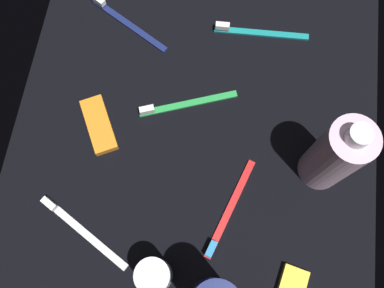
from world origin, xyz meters
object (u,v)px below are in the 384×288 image
Objects in this scene: toothbrush_green at (182,104)px; toothbrush_teal at (256,32)px; toothbrush_red at (228,214)px; snack_bar_orange at (99,125)px; deodorant_stick at (154,276)px; toothbrush_navy at (125,21)px; toothbrush_white at (79,228)px; bodywash_bottle at (335,155)px.

toothbrush_green and toothbrush_teal have the same top height.
toothbrush_green and toothbrush_red have the same top height.
toothbrush_teal is 34.22cm from snack_bar_orange.
toothbrush_teal is (46.31, -11.26, -4.06)cm from deodorant_stick.
toothbrush_navy is 21.57cm from snack_bar_orange.
toothbrush_navy is at bearing 92.74° from toothbrush_teal.
toothbrush_green is at bearing -94.72° from snack_bar_orange.
toothbrush_teal reaches higher than snack_bar_orange.
toothbrush_white is 24.54cm from toothbrush_red.
deodorant_stick is at bearing -162.92° from toothbrush_navy.
deodorant_stick is 47.83cm from toothbrush_teal.
toothbrush_red is at bearing -76.22° from toothbrush_white.
toothbrush_green is 21.02cm from toothbrush_red.
bodywash_bottle is 46.09cm from toothbrush_navy.
deodorant_stick reaches higher than toothbrush_green.
toothbrush_navy is at bearing 0.06° from toothbrush_white.
toothbrush_navy is at bearing 17.08° from deodorant_stick.
bodywash_bottle is 39.83cm from snack_bar_orange.
toothbrush_red is (5.84, -23.83, 0.00)cm from toothbrush_white.
toothbrush_white is at bearing 103.78° from toothbrush_red.
toothbrush_red reaches higher than snack_bar_orange.
toothbrush_teal is at bearing -87.26° from toothbrush_navy.
toothbrush_white is 0.94× the size of toothbrush_green.
toothbrush_white and toothbrush_red have the same top height.
deodorant_stick is at bearing -179.33° from toothbrush_green.
toothbrush_white and toothbrush_navy have the same top height.
toothbrush_green is 0.99× the size of toothbrush_red.
toothbrush_navy is (15.53, 13.52, 0.00)cm from toothbrush_green.
toothbrush_white is at bearing 153.32° from snack_bar_orange.
deodorant_stick is 27.81cm from snack_bar_orange.
toothbrush_red and toothbrush_navy have the same top height.
toothbrush_green is 15.19cm from snack_bar_orange.
bodywash_bottle reaches higher than toothbrush_teal.
bodywash_bottle is at bearing -121.89° from toothbrush_navy.
toothbrush_white is at bearing 112.23° from bodywash_bottle.
deodorant_stick is 0.53× the size of toothbrush_red.
toothbrush_red is at bearing -144.92° from snack_bar_orange.
toothbrush_teal is (35.03, -1.25, 0.00)cm from toothbrush_red.
snack_bar_orange is at bearing 86.50° from bodywash_bottle.
toothbrush_red is at bearing 124.03° from bodywash_bottle.
toothbrush_green is 1.66× the size of snack_bar_orange.
deodorant_stick is 0.54× the size of toothbrush_green.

